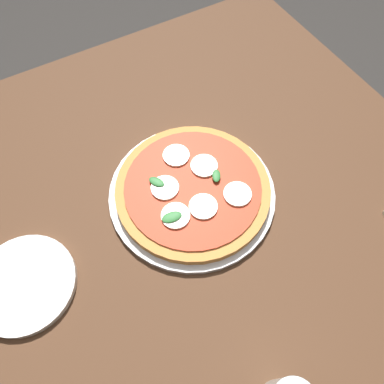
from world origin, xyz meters
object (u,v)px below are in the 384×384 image
Objects in this scene: dining_table at (195,243)px; serving_tray at (192,193)px; pizza at (193,189)px; plate_white at (25,284)px.

serving_tray is (-0.07, 0.03, 0.10)m from dining_table.
serving_tray is 1.09× the size of pizza.
dining_table is 3.50× the size of serving_tray.
pizza reaches higher than dining_table.
pizza is at bearing 73.74° from serving_tray.
plate_white is at bearing -87.76° from serving_tray.
pizza is at bearing 153.56° from dining_table.
dining_table is 0.14m from pizza.
plate_white reaches higher than dining_table.
dining_table is at bearing 80.82° from plate_white.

